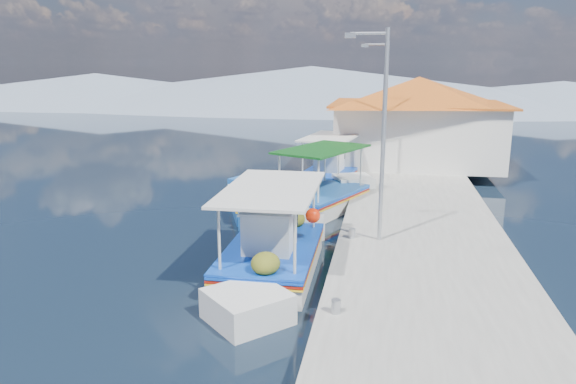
# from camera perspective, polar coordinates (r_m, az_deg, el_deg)

# --- Properties ---
(ground) EXTENTS (160.00, 160.00, 0.00)m
(ground) POSITION_cam_1_polar(r_m,az_deg,el_deg) (15.13, -8.45, -8.19)
(ground) COLOR black
(ground) RESTS_ON ground
(quay) EXTENTS (5.00, 44.00, 0.50)m
(quay) POSITION_cam_1_polar(r_m,az_deg,el_deg) (20.02, 13.56, -2.24)
(quay) COLOR #A2A098
(quay) RESTS_ON ground
(bollards) EXTENTS (0.20, 17.20, 0.30)m
(bollards) POSITION_cam_1_polar(r_m,az_deg,el_deg) (19.18, 7.46, -1.42)
(bollards) COLOR #A5A8AD
(bollards) RESTS_ON quay
(main_caique) EXTENTS (2.47, 8.07, 2.66)m
(main_caique) POSITION_cam_1_polar(r_m,az_deg,el_deg) (14.70, -1.62, -6.57)
(main_caique) COLOR silver
(main_caique) RESTS_ON ground
(caique_green_canopy) EXTENTS (4.00, 6.60, 2.70)m
(caique_green_canopy) POSITION_cam_1_polar(r_m,az_deg,el_deg) (20.86, 3.50, -0.81)
(caique_green_canopy) COLOR silver
(caique_green_canopy) RESTS_ON ground
(caique_blue_hull) EXTENTS (3.31, 5.92, 1.13)m
(caique_blue_hull) POSITION_cam_1_polar(r_m,az_deg,el_deg) (20.54, -3.26, -1.31)
(caique_blue_hull) COLOR #1B55A6
(caique_blue_hull) RESTS_ON ground
(caique_far) EXTENTS (2.92, 7.14, 2.54)m
(caique_far) POSITION_cam_1_polar(r_m,az_deg,el_deg) (25.21, 4.53, 1.85)
(caique_far) COLOR silver
(caique_far) RESTS_ON ground
(harbor_building) EXTENTS (10.49, 10.49, 4.40)m
(harbor_building) POSITION_cam_1_polar(r_m,az_deg,el_deg) (28.44, 13.56, 7.55)
(harbor_building) COLOR silver
(harbor_building) RESTS_ON quay
(lamp_post_near) EXTENTS (1.21, 0.14, 6.00)m
(lamp_post_near) POSITION_cam_1_polar(r_m,az_deg,el_deg) (15.36, 9.80, 6.95)
(lamp_post_near) COLOR #A5A8AD
(lamp_post_near) RESTS_ON quay
(lamp_post_far) EXTENTS (1.21, 0.14, 6.00)m
(lamp_post_far) POSITION_cam_1_polar(r_m,az_deg,el_deg) (24.33, 10.14, 9.30)
(lamp_post_far) COLOR #A5A8AD
(lamp_post_far) RESTS_ON quay
(mountain_ridge) EXTENTS (171.40, 96.00, 5.50)m
(mountain_ridge) POSITION_cam_1_polar(r_m,az_deg,el_deg) (69.38, 12.17, 10.34)
(mountain_ridge) COLOR slate
(mountain_ridge) RESTS_ON ground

